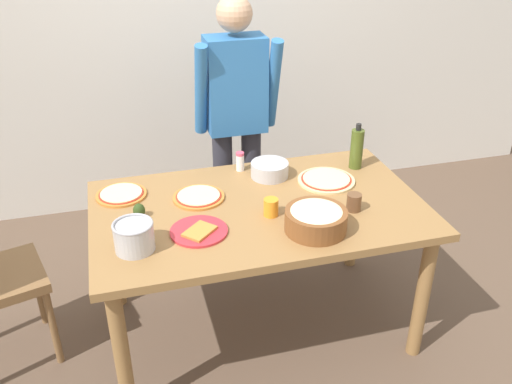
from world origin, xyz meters
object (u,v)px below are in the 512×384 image
pizza_second_cooked (121,194)px  cup_orange (271,207)px  pizza_cooked_on_tray (199,197)px  mixing_bowl_steel (270,170)px  dining_table (259,222)px  avocado (139,210)px  pizza_raw_on_board (326,180)px  person_cook (236,116)px  cup_small_brown (354,202)px  popcorn_bowl (316,218)px  olive_oil_bottle (357,149)px  steel_pot (134,236)px  salt_shaker (240,161)px  plate_with_slice (199,231)px

pizza_second_cooked → cup_orange: (0.67, -0.37, 0.03)m
pizza_cooked_on_tray → mixing_bowl_steel: mixing_bowl_steel is taller
dining_table → avocado: (-0.57, 0.05, 0.13)m
avocado → pizza_second_cooked: bearing=107.3°
pizza_raw_on_board → mixing_bowl_steel: bearing=153.3°
dining_table → person_cook: (0.07, 0.76, 0.27)m
cup_small_brown → avocado: (-0.99, 0.21, -0.01)m
popcorn_bowl → cup_orange: size_ratio=3.29×
mixing_bowl_steel → avocado: bearing=-161.3°
dining_table → cup_small_brown: cup_small_brown is taller
dining_table → popcorn_bowl: size_ratio=5.71×
pizza_second_cooked → popcorn_bowl: popcorn_bowl is taller
cup_orange → person_cook: bearing=87.2°
person_cook → pizza_raw_on_board: (0.34, -0.60, -0.17)m
popcorn_bowl → olive_oil_bottle: bearing=51.1°
pizza_cooked_on_tray → cup_orange: cup_orange is taller
pizza_raw_on_board → avocado: 0.98m
person_cook → pizza_cooked_on_tray: bearing=-119.4°
dining_table → steel_pot: 0.66m
pizza_cooked_on_tray → popcorn_bowl: popcorn_bowl is taller
olive_oil_bottle → avocado: bearing=-169.6°
mixing_bowl_steel → salt_shaker: bearing=139.9°
person_cook → plate_with_slice: 1.01m
pizza_raw_on_board → plate_with_slice: (-0.73, -0.31, -0.00)m
cup_orange → mixing_bowl_steel: bearing=74.3°
dining_table → pizza_raw_on_board: bearing=20.3°
plate_with_slice → olive_oil_bottle: bearing=24.3°
plate_with_slice → steel_pot: (-0.28, -0.06, 0.06)m
dining_table → steel_pot: steel_pot is taller
pizza_raw_on_board → mixing_bowl_steel: 0.30m
person_cook → olive_oil_bottle: size_ratio=6.33×
pizza_second_cooked → mixing_bowl_steel: 0.78m
pizza_raw_on_board → pizza_cooked_on_tray: same height
popcorn_bowl → avocado: size_ratio=4.00×
steel_pot → avocado: size_ratio=2.48×
salt_shaker → avocado: size_ratio=1.51×
pizza_cooked_on_tray → avocado: 0.32m
plate_with_slice → mixing_bowl_steel: (0.46, 0.45, 0.03)m
pizza_cooked_on_tray → salt_shaker: salt_shaker is taller
dining_table → pizza_raw_on_board: 0.45m
olive_oil_bottle → cup_small_brown: size_ratio=3.01×
pizza_cooked_on_tray → cup_orange: size_ratio=3.02×
pizza_raw_on_board → popcorn_bowl: (-0.22, -0.43, 0.05)m
dining_table → salt_shaker: 0.43m
popcorn_bowl → pizza_second_cooked: bearing=146.1°
cup_orange → salt_shaker: 0.50m
dining_table → cup_small_brown: 0.47m
olive_oil_bottle → cup_small_brown: (-0.20, -0.43, -0.07)m
olive_oil_bottle → steel_pot: size_ratio=1.48×
salt_shaker → popcorn_bowl: bearing=-75.0°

